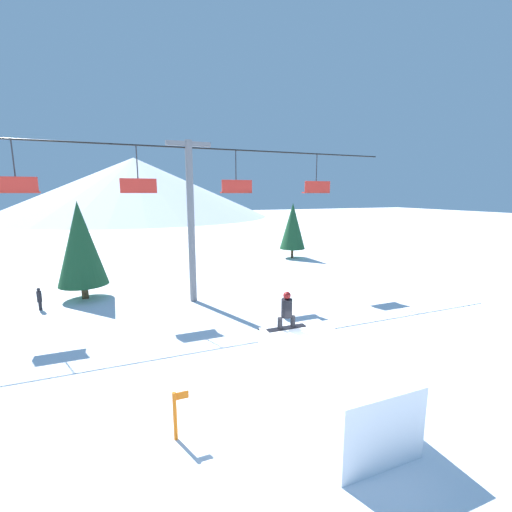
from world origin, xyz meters
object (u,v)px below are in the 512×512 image
snowboarder (287,310)px  distant_skier (39,298)px  snow_ramp (327,382)px  pine_tree_near (80,244)px  trail_marker (176,414)px

snowboarder → distant_skier: snowboarder is taller
snow_ramp → pine_tree_near: (-7.25, 14.46, 2.37)m
snowboarder → pine_tree_near: (-6.95, 12.50, 0.85)m
snowboarder → trail_marker: snowboarder is taller
snowboarder → distant_skier: size_ratio=1.09×
snowboarder → distant_skier: (-9.01, 11.11, -1.76)m
snow_ramp → distant_skier: snow_ramp is taller
snow_ramp → trail_marker: 4.17m
distant_skier → snowboarder: bearing=-51.0°
trail_marker → snowboarder: bearing=21.2°
pine_tree_near → snow_ramp: bearing=-63.4°
pine_tree_near → snowboarder: bearing=-60.9°
pine_tree_near → distant_skier: 3.61m
snowboarder → trail_marker: size_ratio=1.03×
snow_ramp → distant_skier: size_ratio=3.79×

